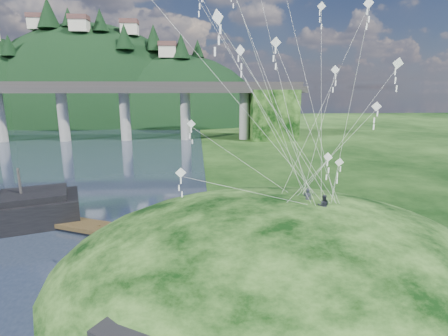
{
  "coord_description": "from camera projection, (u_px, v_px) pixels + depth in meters",
  "views": [
    {
      "loc": [
        1.73,
        -22.44,
        13.62
      ],
      "look_at": [
        4.0,
        6.0,
        7.0
      ],
      "focal_mm": 28.0,
      "sensor_mm": 36.0,
      "label": 1
    }
  ],
  "objects": [
    {
      "name": "ground",
      "position": [
        175.0,
        284.0,
        24.73
      ],
      "size": [
        320.0,
        320.0,
        0.0
      ],
      "primitive_type": "plane",
      "color": "black",
      "rests_on": "ground"
    },
    {
      "name": "grass_hill",
      "position": [
        278.0,
        283.0,
        27.63
      ],
      "size": [
        36.0,
        32.0,
        13.0
      ],
      "color": "black",
      "rests_on": "ground"
    },
    {
      "name": "bridge",
      "position": [
        84.0,
        103.0,
        88.53
      ],
      "size": [
        160.0,
        11.0,
        15.0
      ],
      "color": "#2D2B2B",
      "rests_on": "ground"
    },
    {
      "name": "far_ridge",
      "position": [
        85.0,
        140.0,
        141.67
      ],
      "size": [
        153.0,
        70.0,
        94.5
      ],
      "color": "black",
      "rests_on": "ground"
    },
    {
      "name": "wooden_dock",
      "position": [
        129.0,
        233.0,
        32.23
      ],
      "size": [
        15.36,
        8.89,
        1.13
      ],
      "color": "#332715",
      "rests_on": "ground"
    },
    {
      "name": "kite_flyers",
      "position": [
        318.0,
        192.0,
        26.65
      ],
      "size": [
        1.64,
        2.38,
        1.83
      ],
      "color": "#22242E",
      "rests_on": "ground"
    },
    {
      "name": "kite_swarm",
      "position": [
        278.0,
        35.0,
        26.78
      ],
      "size": [
        20.91,
        16.55,
        20.52
      ],
      "color": "white",
      "rests_on": "ground"
    }
  ]
}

